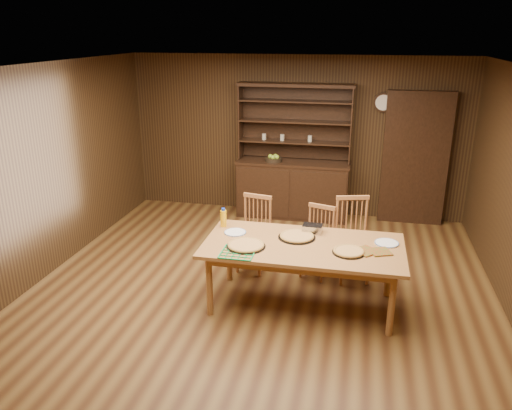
% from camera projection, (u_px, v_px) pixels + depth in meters
% --- Properties ---
extents(floor, '(6.00, 6.00, 0.00)m').
position_uv_depth(floor, '(259.00, 296.00, 5.87)').
color(floor, brown).
rests_on(floor, ground).
extents(room_shell, '(6.00, 6.00, 6.00)m').
position_uv_depth(room_shell, '(259.00, 167.00, 5.35)').
color(room_shell, silver).
rests_on(room_shell, floor).
extents(china_hutch, '(1.84, 0.52, 2.17)m').
position_uv_depth(china_hutch, '(293.00, 182.00, 8.22)').
color(china_hutch, '#311B10').
rests_on(china_hutch, floor).
extents(doorway, '(1.00, 0.18, 2.10)m').
position_uv_depth(doorway, '(415.00, 159.00, 7.82)').
color(doorway, '#311B10').
rests_on(doorway, floor).
extents(wall_clock, '(0.30, 0.05, 0.30)m').
position_uv_depth(wall_clock, '(383.00, 102.00, 7.70)').
color(wall_clock, '#311B10').
rests_on(wall_clock, room_shell).
extents(dining_table, '(2.17, 1.09, 0.75)m').
position_uv_depth(dining_table, '(303.00, 250.00, 5.47)').
color(dining_table, '#A57239').
rests_on(dining_table, floor).
extents(chair_left, '(0.47, 0.45, 0.99)m').
position_uv_depth(chair_left, '(255.00, 231.00, 6.41)').
color(chair_left, '#C57543').
rests_on(chair_left, floor).
extents(chair_center, '(0.46, 0.45, 0.91)m').
position_uv_depth(chair_center, '(318.00, 239.00, 6.26)').
color(chair_center, '#C57543').
rests_on(chair_center, floor).
extents(chair_right, '(0.52, 0.51, 1.05)m').
position_uv_depth(chair_right, '(352.00, 236.00, 6.17)').
color(chair_right, '#C57543').
rests_on(chair_right, floor).
extents(pizza_left, '(0.42, 0.42, 0.04)m').
position_uv_depth(pizza_left, '(246.00, 245.00, 5.38)').
color(pizza_left, black).
rests_on(pizza_left, dining_table).
extents(pizza_right, '(0.34, 0.34, 0.04)m').
position_uv_depth(pizza_right, '(349.00, 251.00, 5.23)').
color(pizza_right, black).
rests_on(pizza_right, dining_table).
extents(pizza_center, '(0.42, 0.42, 0.04)m').
position_uv_depth(pizza_center, '(297.00, 236.00, 5.61)').
color(pizza_center, black).
rests_on(pizza_center, dining_table).
extents(cooling_rack, '(0.37, 0.37, 0.02)m').
position_uv_depth(cooling_rack, '(238.00, 252.00, 5.23)').
color(cooling_rack, '#0B9B49').
rests_on(cooling_rack, dining_table).
extents(plate_left, '(0.26, 0.26, 0.02)m').
position_uv_depth(plate_left, '(235.00, 232.00, 5.75)').
color(plate_left, white).
rests_on(plate_left, dining_table).
extents(plate_right, '(0.26, 0.26, 0.02)m').
position_uv_depth(plate_right, '(387.00, 243.00, 5.46)').
color(plate_right, white).
rests_on(plate_right, dining_table).
extents(foil_dish, '(0.23, 0.17, 0.09)m').
position_uv_depth(foil_dish, '(313.00, 228.00, 5.76)').
color(foil_dish, silver).
rests_on(foil_dish, dining_table).
extents(juice_bottle, '(0.07, 0.07, 0.23)m').
position_uv_depth(juice_bottle, '(223.00, 218.00, 5.91)').
color(juice_bottle, '#F7B40D').
rests_on(juice_bottle, dining_table).
extents(pot_holder_a, '(0.27, 0.27, 0.02)m').
position_uv_depth(pot_holder_a, '(380.00, 252.00, 5.25)').
color(pot_holder_a, red).
rests_on(pot_holder_a, dining_table).
extents(pot_holder_b, '(0.31, 0.31, 0.02)m').
position_uv_depth(pot_holder_b, '(366.00, 251.00, 5.26)').
color(pot_holder_b, red).
rests_on(pot_holder_b, dining_table).
extents(fruit_bowl, '(0.28, 0.28, 0.12)m').
position_uv_depth(fruit_bowl, '(274.00, 159.00, 8.09)').
color(fruit_bowl, black).
rests_on(fruit_bowl, china_hutch).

